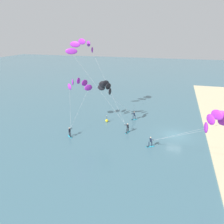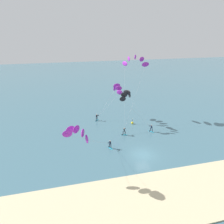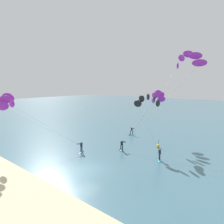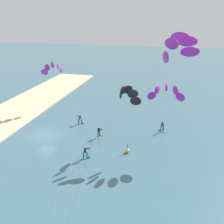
{
  "view_description": "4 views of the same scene",
  "coord_description": "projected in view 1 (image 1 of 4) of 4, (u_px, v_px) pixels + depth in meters",
  "views": [
    {
      "loc": [
        -35.83,
        0.8,
        16.52
      ],
      "look_at": [
        -3.78,
        10.07,
        4.51
      ],
      "focal_mm": 35.65,
      "sensor_mm": 36.0,
      "label": 1
    },
    {
      "loc": [
        -12.99,
        -29.45,
        20.87
      ],
      "look_at": [
        -3.7,
        8.24,
        5.45
      ],
      "focal_mm": 33.18,
      "sensor_mm": 36.0,
      "label": 2
    },
    {
      "loc": [
        16.97,
        -15.79,
        10.1
      ],
      "look_at": [
        -3.94,
        9.09,
        5.57
      ],
      "focal_mm": 32.72,
      "sensor_mm": 36.0,
      "label": 3
    },
    {
      "loc": [
        32.67,
        18.19,
        17.12
      ],
      "look_at": [
        0.64,
        10.43,
        4.83
      ],
      "focal_mm": 42.36,
      "sensor_mm": 36.0,
      "label": 4
    }
  ],
  "objects": [
    {
      "name": "kitesurfer_mid_water",
      "position": [
        83.0,
        49.0,
        41.8
      ],
      "size": [
        9.68,
        13.05,
        15.43
      ],
      "color": "#23ADD1",
      "rests_on": "ground"
    },
    {
      "name": "kitesurfer_far_out",
      "position": [
        107.0,
        88.0,
        39.32
      ],
      "size": [
        6.97,
        7.09,
        8.6
      ],
      "color": "#23ADD1",
      "rests_on": "ground"
    },
    {
      "name": "kitesurfer_nearshore",
      "position": [
        212.0,
        121.0,
        24.12
      ],
      "size": [
        8.93,
        9.92,
        8.86
      ],
      "color": "#23ADD1",
      "rests_on": "ground"
    },
    {
      "name": "ground_plane",
      "position": [
        175.0,
        135.0,
        37.77
      ],
      "size": [
        240.0,
        240.0,
        0.0
      ],
      "primitive_type": "plane",
      "color": "#426B7A"
    },
    {
      "name": "kitesurfer_downwind",
      "position": [
        78.0,
        86.0,
        39.35
      ],
      "size": [
        6.73,
        4.85,
        8.98
      ],
      "color": "#23ADD1",
      "rests_on": "ground"
    },
    {
      "name": "marker_buoy",
      "position": [
        107.0,
        121.0,
        43.27
      ],
      "size": [
        0.56,
        0.56,
        1.38
      ],
      "color": "yellow",
      "rests_on": "ground"
    }
  ]
}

